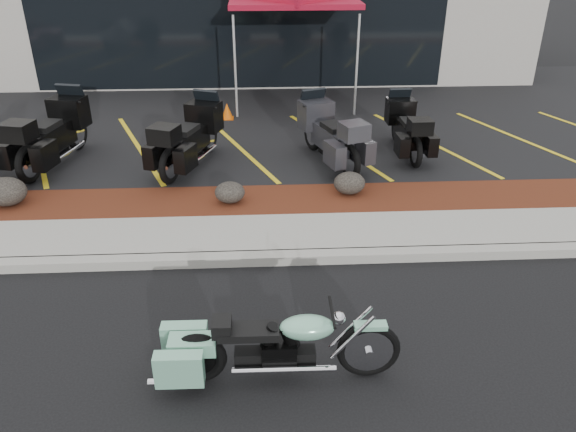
{
  "coord_description": "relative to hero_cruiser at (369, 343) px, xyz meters",
  "views": [
    {
      "loc": [
        0.51,
        -6.38,
        4.59
      ],
      "look_at": [
        0.91,
        1.2,
        0.63
      ],
      "focal_mm": 35.0,
      "sensor_mm": 36.0,
      "label": 1
    }
  ],
  "objects": [
    {
      "name": "ground",
      "position": [
        -1.67,
        1.58,
        -0.47
      ],
      "size": [
        90.0,
        90.0,
        0.0
      ],
      "primitive_type": "plane",
      "color": "black",
      "rests_on": "ground"
    },
    {
      "name": "curb",
      "position": [
        -1.67,
        2.48,
        -0.4
      ],
      "size": [
        24.0,
        0.25,
        0.15
      ],
      "primitive_type": "cube",
      "color": "gray",
      "rests_on": "ground"
    },
    {
      "name": "sidewalk",
      "position": [
        -1.67,
        3.18,
        -0.4
      ],
      "size": [
        24.0,
        1.2,
        0.15
      ],
      "primitive_type": "cube",
      "color": "gray",
      "rests_on": "ground"
    },
    {
      "name": "mulch_bed",
      "position": [
        -1.67,
        4.38,
        -0.39
      ],
      "size": [
        24.0,
        1.2,
        0.16
      ],
      "primitive_type": "cube",
      "color": "#3B0E0D",
      "rests_on": "ground"
    },
    {
      "name": "upper_lot",
      "position": [
        -1.67,
        9.78,
        -0.4
      ],
      "size": [
        26.0,
        9.6,
        0.15
      ],
      "primitive_type": "cube",
      "color": "black",
      "rests_on": "ground"
    },
    {
      "name": "dealership_building",
      "position": [
        -1.67,
        16.05,
        1.53
      ],
      "size": [
        18.0,
        8.16,
        4.0
      ],
      "color": "#9D988E",
      "rests_on": "ground"
    },
    {
      "name": "boulder_left",
      "position": [
        -5.64,
        4.39,
        -0.06
      ],
      "size": [
        0.71,
        0.59,
        0.51
      ],
      "primitive_type": "ellipsoid",
      "color": "black",
      "rests_on": "mulch_bed"
    },
    {
      "name": "boulder_mid",
      "position": [
        -1.71,
        4.29,
        -0.12
      ],
      "size": [
        0.54,
        0.45,
        0.38
      ],
      "primitive_type": "ellipsoid",
      "color": "black",
      "rests_on": "mulch_bed"
    },
    {
      "name": "boulder_right",
      "position": [
        0.47,
        4.54,
        -0.11
      ],
      "size": [
        0.58,
        0.48,
        0.41
      ],
      "primitive_type": "ellipsoid",
      "color": "black",
      "rests_on": "mulch_bed"
    },
    {
      "name": "hero_cruiser",
      "position": [
        0.0,
        0.0,
        0.0
      ],
      "size": [
        2.7,
        0.72,
        0.95
      ],
      "primitive_type": null,
      "rotation": [
        0.0,
        0.0,
        -0.01
      ],
      "color": "#7DC2A0",
      "rests_on": "ground"
    },
    {
      "name": "touring_black_front",
      "position": [
        -5.16,
        7.15,
        0.41
      ],
      "size": [
        1.5,
        2.67,
        1.46
      ],
      "primitive_type": null,
      "rotation": [
        0.0,
        0.0,
        1.34
      ],
      "color": "black",
      "rests_on": "upper_lot"
    },
    {
      "name": "touring_black_mid",
      "position": [
        -2.27,
        6.82,
        0.37
      ],
      "size": [
        1.7,
        2.55,
        1.38
      ],
      "primitive_type": null,
      "rotation": [
        0.0,
        0.0,
        1.21
      ],
      "color": "black",
      "rests_on": "upper_lot"
    },
    {
      "name": "touring_grey",
      "position": [
        -0.0,
        6.85,
        0.36
      ],
      "size": [
        1.65,
        2.52,
        1.37
      ],
      "primitive_type": null,
      "rotation": [
        0.0,
        0.0,
        1.92
      ],
      "color": "#2A2A2F",
      "rests_on": "upper_lot"
    },
    {
      "name": "touring_black_rear",
      "position": [
        1.97,
        7.29,
        0.29
      ],
      "size": [
        0.87,
        2.15,
        1.24
      ],
      "primitive_type": null,
      "rotation": [
        0.0,
        0.0,
        1.6
      ],
      "color": "black",
      "rests_on": "upper_lot"
    },
    {
      "name": "traffic_cone",
      "position": [
        -1.98,
        9.21,
        -0.12
      ],
      "size": [
        0.36,
        0.36,
        0.4
      ],
      "primitive_type": "cone",
      "rotation": [
        0.0,
        0.0,
        0.22
      ],
      "color": "#CE5206",
      "rests_on": "upper_lot"
    }
  ]
}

